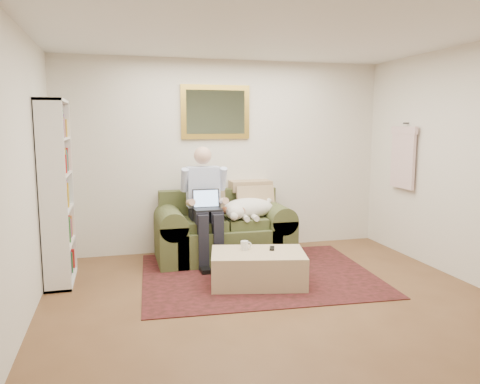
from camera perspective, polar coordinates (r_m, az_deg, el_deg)
name	(u,v)px	position (r m, az deg, el deg)	size (l,w,h in m)	color
room_shell	(277,171)	(4.41, 4.58, 2.55)	(4.51, 5.00, 2.61)	brown
rug	(258,274)	(5.53, 2.20, -10.00)	(2.64, 2.11, 0.01)	black
sofa	(224,235)	(6.13, -2.02, -5.31)	(1.73, 0.88, 1.04)	#4F512B
seated_man	(206,206)	(5.84, -4.17, -1.71)	(0.57, 0.82, 1.46)	#8C9DD8
laptop	(207,204)	(5.77, -4.05, -1.47)	(0.34, 0.27, 0.24)	black
sleeping_dog	(248,208)	(6.05, 1.02, -1.98)	(0.71, 0.45, 0.26)	white
ottoman	(258,268)	(5.16, 2.21, -9.27)	(1.00, 0.64, 0.37)	#D0B58B
coffee_mug	(244,245)	(5.18, 0.55, -6.53)	(0.08, 0.08, 0.10)	white
tv_remote	(272,248)	(5.23, 3.92, -6.86)	(0.05, 0.15, 0.02)	black
bookshelf	(57,193)	(5.47, -21.44, -0.06)	(0.28, 0.80, 2.00)	white
wall_mirror	(216,112)	(6.40, -3.00, 9.71)	(0.94, 0.04, 0.72)	gold
hanging_shirt	(403,154)	(6.52, 19.27, 4.39)	(0.06, 0.52, 0.90)	beige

